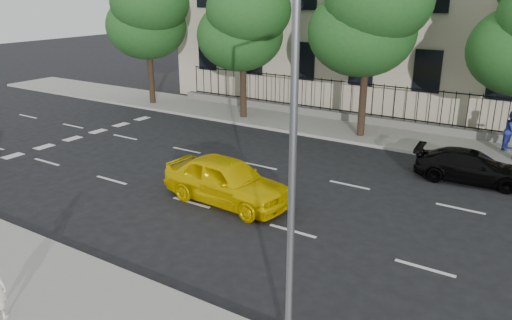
{
  "coord_description": "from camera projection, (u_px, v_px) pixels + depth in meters",
  "views": [
    {
      "loc": [
        6.45,
        -9.7,
        7.04
      ],
      "look_at": [
        -1.65,
        3.0,
        1.86
      ],
      "focal_mm": 35.0,
      "sensor_mm": 36.0,
      "label": 1
    }
  ],
  "objects": [
    {
      "name": "yellow_taxi",
      "position": [
        227.0,
        180.0,
        17.14
      ],
      "size": [
        4.84,
        2.2,
        1.61
      ],
      "primitive_type": "imported",
      "rotation": [
        0.0,
        0.0,
        1.51
      ],
      "color": "#F3CD00",
      "rests_on": "ground"
    },
    {
      "name": "tree_a",
      "position": [
        149.0,
        5.0,
        30.09
      ],
      "size": [
        5.71,
        5.31,
        9.39
      ],
      "color": "#382619",
      "rests_on": "far_sidewalk"
    },
    {
      "name": "tree_c",
      "position": [
        372.0,
        3.0,
        22.87
      ],
      "size": [
        5.89,
        5.5,
        9.8
      ],
      "color": "#382619",
      "rests_on": "far_sidewalk"
    },
    {
      "name": "tree_b",
      "position": [
        245.0,
        13.0,
        26.62
      ],
      "size": [
        5.53,
        5.12,
        8.97
      ],
      "color": "#382619",
      "rests_on": "far_sidewalk"
    },
    {
      "name": "iron_fence",
      "position": [
        416.0,
        120.0,
        25.61
      ],
      "size": [
        30.0,
        0.5,
        2.2
      ],
      "color": "slate",
      "rests_on": "far_sidewalk"
    },
    {
      "name": "far_sidewalk",
      "position": [
        405.0,
        139.0,
        24.44
      ],
      "size": [
        60.0,
        4.0,
        0.15
      ],
      "primitive_type": "cube",
      "color": "gray",
      "rests_on": "ground"
    },
    {
      "name": "pedestrian_far",
      "position": [
        512.0,
        131.0,
        22.29
      ],
      "size": [
        0.88,
        1.01,
        1.78
      ],
      "primitive_type": "imported",
      "rotation": [
        0.0,
        0.0,
        1.29
      ],
      "color": "navy",
      "rests_on": "far_sidewalk"
    },
    {
      "name": "crosswalk",
      "position": [
        59.0,
        143.0,
        24.09
      ],
      "size": [
        0.5,
        12.1,
        0.01
      ],
      "primitive_type": null,
      "color": "silver",
      "rests_on": "ground"
    },
    {
      "name": "street_light",
      "position": [
        308.0,
        100.0,
        8.95
      ],
      "size": [
        0.25,
        3.32,
        8.05
      ],
      "color": "slate",
      "rests_on": "near_sidewalk"
    },
    {
      "name": "black_sedan",
      "position": [
        471.0,
        167.0,
        19.06
      ],
      "size": [
        4.32,
        2.08,
        1.21
      ],
      "primitive_type": "imported",
      "rotation": [
        0.0,
        0.0,
        1.66
      ],
      "color": "black",
      "rests_on": "ground"
    },
    {
      "name": "ground",
      "position": [
        248.0,
        267.0,
        13.31
      ],
      "size": [
        120.0,
        120.0,
        0.0
      ],
      "primitive_type": "plane",
      "color": "black",
      "rests_on": "ground"
    },
    {
      "name": "lane_markings",
      "position": [
        324.0,
        206.0,
        17.09
      ],
      "size": [
        49.6,
        4.62,
        0.01
      ],
      "primitive_type": null,
      "color": "silver",
      "rests_on": "ground"
    }
  ]
}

